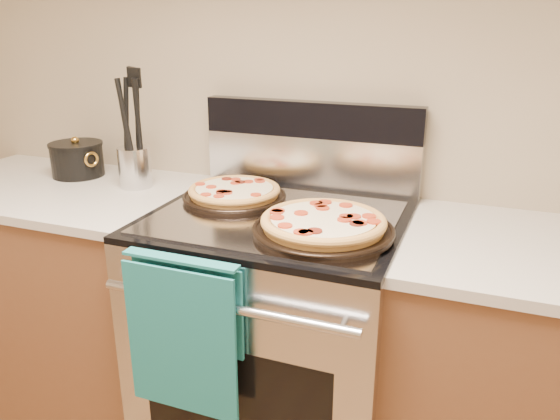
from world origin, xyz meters
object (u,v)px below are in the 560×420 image
(pepperoni_pizza_back, at_px, (234,193))
(saucepan, at_px, (77,161))
(range_body, at_px, (278,348))
(pepperoni_pizza_front, at_px, (323,225))
(utensil_crock, at_px, (135,167))

(pepperoni_pizza_back, bearing_deg, saucepan, 172.18)
(range_body, height_order, saucepan, saucepan)
(pepperoni_pizza_front, bearing_deg, saucepan, 165.11)
(utensil_crock, relative_size, saucepan, 0.75)
(range_body, xyz_separation_m, pepperoni_pizza_front, (0.18, -0.12, 0.50))
(range_body, xyz_separation_m, pepperoni_pizza_back, (-0.18, 0.07, 0.50))
(range_body, height_order, pepperoni_pizza_front, pepperoni_pizza_front)
(pepperoni_pizza_back, relative_size, utensil_crock, 2.30)
(range_body, relative_size, utensil_crock, 6.24)
(pepperoni_pizza_front, bearing_deg, utensil_crock, 162.84)
(utensil_crock, distance_m, saucepan, 0.30)
(utensil_crock, xyz_separation_m, saucepan, (-0.30, 0.05, -0.01))
(range_body, height_order, utensil_crock, utensil_crock)
(pepperoni_pizza_front, bearing_deg, range_body, 146.61)
(pepperoni_pizza_front, relative_size, utensil_crock, 2.65)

